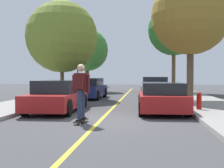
# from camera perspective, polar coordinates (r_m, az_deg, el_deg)

# --- Properties ---
(ground) EXTENTS (80.00, 80.00, 0.00)m
(ground) POSITION_cam_1_polar(r_m,az_deg,el_deg) (9.63, -2.21, -7.26)
(ground) COLOR #424244
(center_line) EXTENTS (0.12, 39.20, 0.01)m
(center_line) POSITION_cam_1_polar(r_m,az_deg,el_deg) (13.57, 0.39, -4.65)
(center_line) COLOR gold
(center_line) RESTS_ON ground
(parked_car_left_nearest) EXTENTS (1.92, 4.35, 1.30)m
(parked_car_left_nearest) POSITION_cam_1_polar(r_m,az_deg,el_deg) (12.07, -10.92, -2.40)
(parked_car_left_nearest) COLOR maroon
(parked_car_left_nearest) RESTS_ON ground
(parked_car_left_near) EXTENTS (1.93, 4.27, 1.35)m
(parked_car_left_near) POSITION_cam_1_polar(r_m,az_deg,el_deg) (18.53, -4.69, -0.94)
(parked_car_left_near) COLOR navy
(parked_car_left_near) RESTS_ON ground
(parked_car_right_nearest) EXTENTS (1.97, 4.13, 1.22)m
(parked_car_right_nearest) POSITION_cam_1_polar(r_m,az_deg,el_deg) (11.70, 10.07, -2.64)
(parked_car_right_nearest) COLOR maroon
(parked_car_right_nearest) RESTS_ON ground
(parked_car_right_near) EXTENTS (1.92, 4.40, 1.43)m
(parked_car_right_near) POSITION_cam_1_polar(r_m,az_deg,el_deg) (18.64, 8.78, -0.78)
(parked_car_right_near) COLOR #B7B7BC
(parked_car_right_near) RESTS_ON ground
(parked_car_right_far) EXTENTS (1.90, 4.13, 1.31)m
(parked_car_right_far) POSITION_cam_1_polar(r_m,az_deg,el_deg) (25.54, 8.19, -0.27)
(parked_car_right_far) COLOR maroon
(parked_car_right_far) RESTS_ON ground
(parked_car_right_farthest) EXTENTS (1.88, 4.32, 1.29)m
(parked_car_right_farthest) POSITION_cam_1_polar(r_m,az_deg,el_deg) (32.26, 7.87, 0.14)
(parked_car_right_farthest) COLOR #B7B7BC
(parked_car_right_farthest) RESTS_ON ground
(street_tree_left_nearest) EXTENTS (4.75, 4.75, 6.33)m
(street_tree_left_nearest) POSITION_cam_1_polar(r_m,az_deg,el_deg) (19.14, -10.18, 9.42)
(street_tree_left_nearest) COLOR brown
(street_tree_left_nearest) RESTS_ON sidewalk_left
(street_tree_left_near) EXTENTS (4.02, 4.02, 5.86)m
(street_tree_left_near) POSITION_cam_1_polar(r_m,az_deg,el_deg) (27.10, -5.09, 6.89)
(street_tree_left_near) COLOR #4C3823
(street_tree_left_near) RESTS_ON sidewalk_left
(street_tree_right_nearest) EXTENTS (4.36, 4.36, 6.89)m
(street_tree_right_nearest) POSITION_cam_1_polar(r_m,az_deg,el_deg) (16.57, 15.72, 13.23)
(street_tree_right_nearest) COLOR brown
(street_tree_right_nearest) RESTS_ON sidewalk_right
(street_tree_right_near) EXTENTS (4.50, 4.50, 7.65)m
(street_tree_right_near) POSITION_cam_1_polar(r_m,az_deg,el_deg) (25.42, 12.48, 10.74)
(street_tree_right_near) COLOR brown
(street_tree_right_near) RESTS_ON sidewalk_right
(fire_hydrant) EXTENTS (0.20, 0.20, 0.70)m
(fire_hydrant) POSITION_cam_1_polar(r_m,az_deg,el_deg) (11.88, 17.32, -3.29)
(fire_hydrant) COLOR #B2140F
(fire_hydrant) RESTS_ON sidewalk_right
(streetlamp) EXTENTS (0.36, 0.24, 5.93)m
(streetlamp) POSITION_cam_1_polar(r_m,az_deg,el_deg) (22.96, -7.01, 6.69)
(streetlamp) COLOR #38383D
(streetlamp) RESTS_ON sidewalk_left
(skateboard) EXTENTS (0.33, 0.86, 0.10)m
(skateboard) POSITION_cam_1_polar(r_m,az_deg,el_deg) (8.94, -6.32, -7.40)
(skateboard) COLOR black
(skateboard) RESTS_ON ground
(skateboarder) EXTENTS (0.59, 0.71, 1.76)m
(skateboarder) POSITION_cam_1_polar(r_m,az_deg,el_deg) (8.81, -6.41, -0.86)
(skateboarder) COLOR black
(skateboarder) RESTS_ON skateboard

